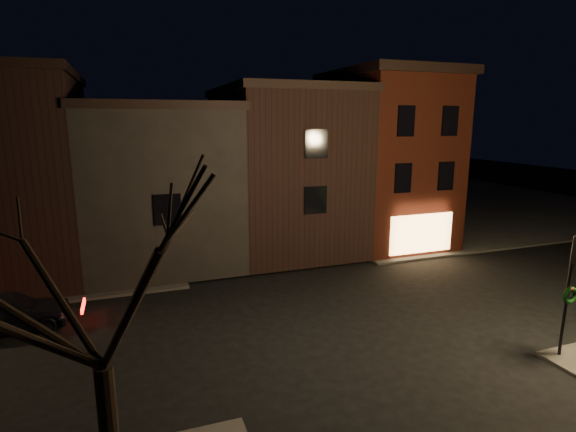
# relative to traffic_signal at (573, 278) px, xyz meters

# --- Properties ---
(ground) EXTENTS (120.00, 120.00, 0.00)m
(ground) POSITION_rel_traffic_signal_xyz_m (-5.60, 5.51, -2.81)
(ground) COLOR black
(ground) RESTS_ON ground
(sidewalk_far_right) EXTENTS (30.00, 30.00, 0.12)m
(sidewalk_far_right) POSITION_rel_traffic_signal_xyz_m (14.40, 25.51, -2.75)
(sidewalk_far_right) COLOR #2D2B28
(sidewalk_far_right) RESTS_ON ground
(corner_building) EXTENTS (6.50, 8.50, 10.50)m
(corner_building) POSITION_rel_traffic_signal_xyz_m (2.40, 14.98, 2.59)
(corner_building) COLOR #46160C
(corner_building) RESTS_ON ground
(row_building_a) EXTENTS (7.30, 10.30, 9.40)m
(row_building_a) POSITION_rel_traffic_signal_xyz_m (-4.10, 16.01, 2.03)
(row_building_a) COLOR black
(row_building_a) RESTS_ON ground
(row_building_b) EXTENTS (7.80, 10.30, 8.40)m
(row_building_b) POSITION_rel_traffic_signal_xyz_m (-11.35, 16.01, 1.53)
(row_building_b) COLOR black
(row_building_b) RESTS_ON ground
(row_building_c) EXTENTS (7.30, 10.30, 9.90)m
(row_building_c) POSITION_rel_traffic_signal_xyz_m (-18.60, 16.01, 2.28)
(row_building_c) COLOR black
(row_building_c) RESTS_ON ground
(traffic_signal) EXTENTS (0.58, 0.38, 4.05)m
(traffic_signal) POSITION_rel_traffic_signal_xyz_m (0.00, 0.00, 0.00)
(traffic_signal) COLOR black
(traffic_signal) RESTS_ON sidewalk_near_right
(bare_tree_left) EXTENTS (5.60, 5.60, 7.50)m
(bare_tree_left) POSITION_rel_traffic_signal_xyz_m (-13.60, -1.49, 2.63)
(bare_tree_left) COLOR black
(bare_tree_left) RESTS_ON sidewalk_near_left
(parked_car_a) EXTENTS (4.44, 1.90, 1.50)m
(parked_car_a) POSITION_rel_traffic_signal_xyz_m (-17.54, 8.47, -2.06)
(parked_car_a) COLOR black
(parked_car_a) RESTS_ON ground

